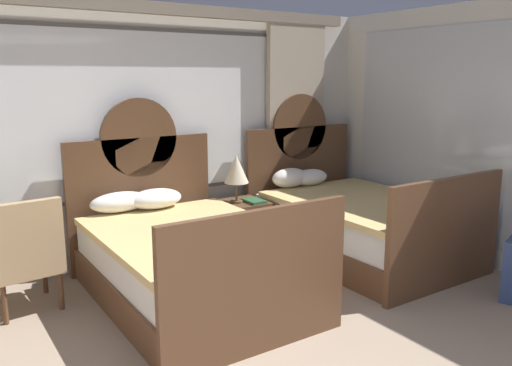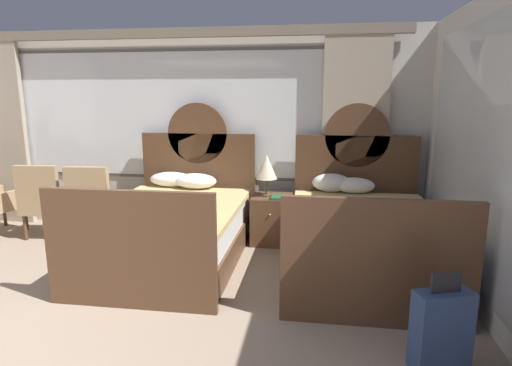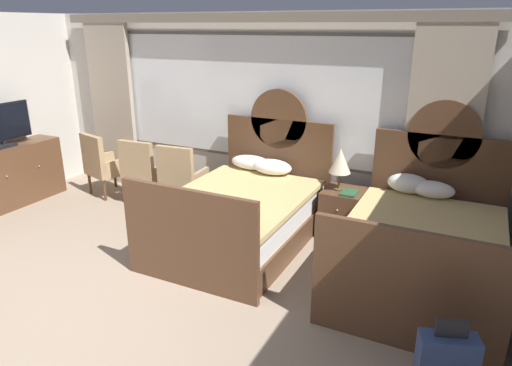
# 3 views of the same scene
# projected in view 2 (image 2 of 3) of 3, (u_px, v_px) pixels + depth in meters

# --- Properties ---
(wall_back_window) EXTENTS (6.82, 0.22, 2.70)m
(wall_back_window) POSITION_uv_depth(u_px,v_px,m) (168.00, 126.00, 5.73)
(wall_back_window) COLOR beige
(wall_back_window) RESTS_ON ground_plane
(wall_right_mirror) EXTENTS (0.08, 4.30, 2.70)m
(wall_right_mirror) POSITION_uv_depth(u_px,v_px,m) (504.00, 160.00, 3.21)
(wall_right_mirror) COLOR beige
(wall_right_mirror) RESTS_ON ground_plane
(bed_near_window) EXTENTS (1.53, 2.25, 1.74)m
(bed_near_window) POSITION_uv_depth(u_px,v_px,m) (174.00, 227.00, 4.73)
(bed_near_window) COLOR brown
(bed_near_window) RESTS_ON ground_plane
(bed_near_mirror) EXTENTS (1.53, 2.25, 1.74)m
(bed_near_mirror) POSITION_uv_depth(u_px,v_px,m) (361.00, 236.00, 4.44)
(bed_near_mirror) COLOR brown
(bed_near_mirror) RESTS_ON ground_plane
(nightstand_between_beds) EXTENTS (0.50, 0.52, 0.60)m
(nightstand_between_beds) POSITION_uv_depth(u_px,v_px,m) (272.00, 219.00, 5.31)
(nightstand_between_beds) COLOR brown
(nightstand_between_beds) RESTS_ON ground_plane
(table_lamp_on_nightstand) EXTENTS (0.27, 0.27, 0.53)m
(table_lamp_on_nightstand) POSITION_uv_depth(u_px,v_px,m) (267.00, 167.00, 5.18)
(table_lamp_on_nightstand) COLOR brown
(table_lamp_on_nightstand) RESTS_ON nightstand_between_beds
(book_on_nightstand) EXTENTS (0.18, 0.26, 0.03)m
(book_on_nightstand) POSITION_uv_depth(u_px,v_px,m) (279.00, 197.00, 5.13)
(book_on_nightstand) COLOR #285133
(book_on_nightstand) RESTS_ON nightstand_between_beds
(armchair_by_window_left) EXTENTS (0.59, 0.59, 0.98)m
(armchair_by_window_left) POSITION_uv_depth(u_px,v_px,m) (93.00, 201.00, 5.36)
(armchair_by_window_left) COLOR tan
(armchair_by_window_left) RESTS_ON ground_plane
(armchair_by_window_centre) EXTENTS (0.58, 0.58, 0.98)m
(armchair_by_window_centre) POSITION_uv_depth(u_px,v_px,m) (45.00, 199.00, 5.45)
(armchair_by_window_centre) COLOR tan
(armchair_by_window_centre) RESTS_ON ground_plane
(suitcase_on_floor) EXTENTS (0.42, 0.29, 0.70)m
(suitcase_on_floor) POSITION_uv_depth(u_px,v_px,m) (441.00, 330.00, 2.83)
(suitcase_on_floor) COLOR navy
(suitcase_on_floor) RESTS_ON ground_plane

